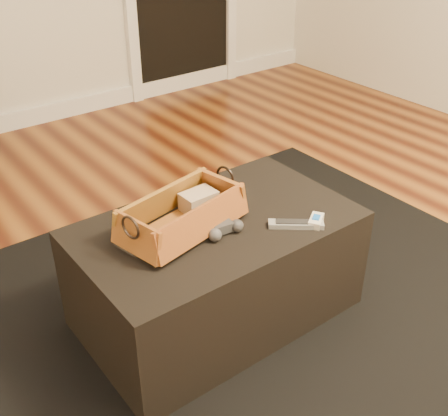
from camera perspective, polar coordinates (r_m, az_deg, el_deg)
floor at (r=2.10m, az=8.70°, el=-15.31°), size 5.00×5.50×0.01m
baseboard at (r=4.11m, az=-19.36°, el=8.66°), size 5.00×0.04×0.12m
area_rug at (r=2.22m, az=0.06°, el=-11.31°), size 2.60×2.00×0.01m
ottoman at (r=2.11m, az=-0.76°, el=-6.24°), size 1.00×0.60×0.42m
tv_remote at (r=1.92m, az=-4.36°, el=-1.94°), size 0.24×0.12×0.03m
cloth_bundle at (r=2.02m, az=-2.59°, el=0.74°), size 0.13×0.09×0.07m
wicker_basket at (r=1.93m, az=-4.27°, el=-0.86°), size 0.49×0.32×0.16m
game_controller at (r=1.91m, az=0.03°, el=-2.14°), size 0.14×0.08×0.05m
silver_remote at (r=1.98m, az=7.33°, el=-1.62°), size 0.18×0.15×0.02m
cream_gadget at (r=2.00m, az=9.33°, el=-1.28°), size 0.09×0.08×0.03m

